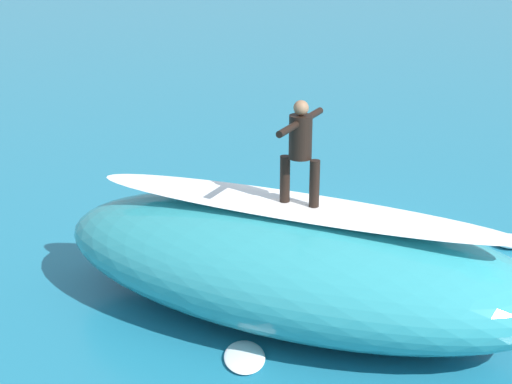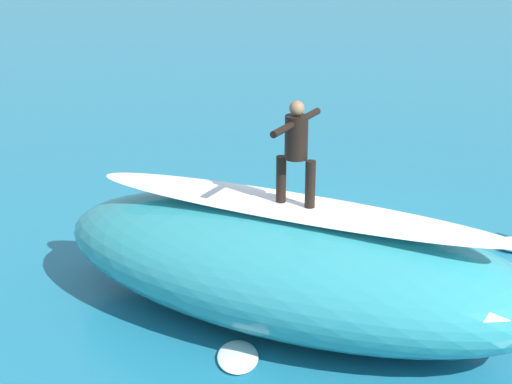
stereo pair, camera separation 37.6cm
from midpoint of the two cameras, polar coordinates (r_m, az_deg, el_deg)
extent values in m
plane|color=teal|center=(14.17, 6.27, -4.72)|extent=(120.00, 120.00, 0.00)
ellipsoid|color=teal|center=(11.68, 3.39, -5.38)|extent=(8.36, 5.55, 1.81)
ellipsoid|color=white|center=(11.31, 3.49, -1.06)|extent=(6.58, 3.21, 0.08)
ellipsoid|color=silver|center=(11.28, 3.87, -1.11)|extent=(2.16, 1.23, 0.08)
cylinder|color=black|center=(11.23, 2.83, 0.95)|extent=(0.15, 0.15, 0.70)
cylinder|color=black|center=(11.05, 5.01, 0.58)|extent=(0.15, 0.15, 0.70)
cylinder|color=black|center=(10.94, 3.99, 4.06)|extent=(0.43, 0.43, 0.63)
sphere|color=#936B4C|center=(10.83, 4.05, 6.21)|extent=(0.22, 0.22, 0.22)
cylinder|color=black|center=(10.49, 3.01, 4.62)|extent=(0.30, 0.56, 0.10)
cylinder|color=black|center=(11.28, 4.96, 5.69)|extent=(0.30, 0.56, 0.10)
ellipsoid|color=#E0563D|center=(15.63, -1.41, -2.04)|extent=(1.24, 2.09, 0.07)
cylinder|color=black|center=(15.56, -1.41, -1.41)|extent=(0.60, 0.90, 0.30)
sphere|color=tan|center=(15.13, -2.42, -1.83)|extent=(0.21, 0.21, 0.21)
cylinder|color=black|center=(16.26, -0.27, -0.75)|extent=(0.39, 0.71, 0.13)
cylinder|color=black|center=(16.18, 0.26, -0.86)|extent=(0.39, 0.71, 0.13)
ellipsoid|color=white|center=(14.60, 11.72, -4.08)|extent=(1.21, 1.23, 0.09)
ellipsoid|color=white|center=(11.03, -0.36, -12.12)|extent=(0.71, 0.96, 0.08)
camera|label=1|loc=(0.19, -89.19, 0.30)|focal=53.98mm
camera|label=2|loc=(0.19, 90.81, -0.30)|focal=53.98mm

